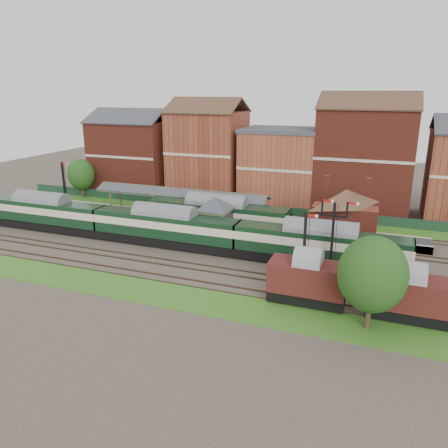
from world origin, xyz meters
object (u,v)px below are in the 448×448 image
(semaphore_bracket, at_px, (333,235))
(dmu_train, at_px, (165,226))
(signal_box, at_px, (215,218))
(goods_van_a, at_px, (307,279))
(platform_railcar, at_px, (217,215))

(semaphore_bracket, distance_m, dmu_train, 20.59)
(semaphore_bracket, bearing_deg, signal_box, 159.08)
(signal_box, bearing_deg, dmu_train, -148.46)
(dmu_train, height_order, goods_van_a, dmu_train)
(semaphore_bracket, relative_size, platform_railcar, 0.42)
(signal_box, xyz_separation_m, platform_railcar, (-1.03, 3.25, -0.58))
(dmu_train, relative_size, platform_railcar, 2.90)
(signal_box, bearing_deg, platform_railcar, 107.55)
(signal_box, xyz_separation_m, goods_van_a, (13.77, -12.25, -0.86))
(semaphore_bracket, bearing_deg, goods_van_a, -101.07)
(signal_box, distance_m, dmu_train, 6.25)
(semaphore_bracket, relative_size, goods_van_a, 1.20)
(signal_box, height_order, dmu_train, signal_box)
(signal_box, distance_m, semaphore_bracket, 16.16)
(goods_van_a, bearing_deg, dmu_train, 154.73)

